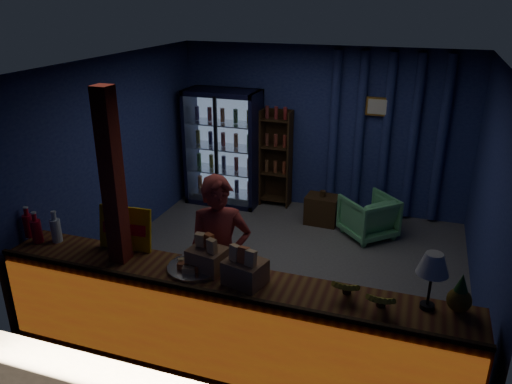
% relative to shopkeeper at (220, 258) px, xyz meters
% --- Properties ---
extents(ground, '(4.60, 4.60, 0.00)m').
position_rel_shopkeeper_xyz_m(ground, '(0.23, 1.43, -0.86)').
color(ground, '#515154').
rests_on(ground, ground).
extents(room_walls, '(4.60, 4.60, 4.60)m').
position_rel_shopkeeper_xyz_m(room_walls, '(0.23, 1.43, 0.71)').
color(room_walls, navy).
rests_on(room_walls, ground).
extents(counter, '(4.40, 0.57, 0.99)m').
position_rel_shopkeeper_xyz_m(counter, '(0.23, -0.48, -0.38)').
color(counter, brown).
rests_on(counter, ground).
extents(support_post, '(0.16, 0.16, 2.60)m').
position_rel_shopkeeper_xyz_m(support_post, '(-0.82, -0.47, 0.44)').
color(support_post, '#962F15').
rests_on(support_post, ground).
extents(beverage_cooler, '(1.20, 0.62, 1.90)m').
position_rel_shopkeeper_xyz_m(beverage_cooler, '(-1.32, 3.35, 0.07)').
color(beverage_cooler, black).
rests_on(beverage_cooler, ground).
extents(bottle_shelf, '(0.50, 0.28, 1.60)m').
position_rel_shopkeeper_xyz_m(bottle_shelf, '(-0.47, 3.49, -0.06)').
color(bottle_shelf, '#331F10').
rests_on(bottle_shelf, ground).
extents(curtain_folds, '(1.74, 0.14, 2.50)m').
position_rel_shopkeeper_xyz_m(curtain_folds, '(1.23, 3.57, 0.44)').
color(curtain_folds, navy).
rests_on(curtain_folds, room_walls).
extents(framed_picture, '(0.36, 0.04, 0.28)m').
position_rel_shopkeeper_xyz_m(framed_picture, '(1.08, 3.53, 0.89)').
color(framed_picture, gold).
rests_on(framed_picture, room_walls).
extents(shopkeeper, '(0.74, 0.62, 1.72)m').
position_rel_shopkeeper_xyz_m(shopkeeper, '(0.00, 0.00, 0.00)').
color(shopkeeper, maroon).
rests_on(shopkeeper, ground).
extents(green_chair, '(0.95, 0.95, 0.62)m').
position_rel_shopkeeper_xyz_m(green_chair, '(1.16, 2.74, -0.55)').
color(green_chair, '#55AA6E').
rests_on(green_chair, ground).
extents(side_table, '(0.50, 0.38, 0.53)m').
position_rel_shopkeeper_xyz_m(side_table, '(0.43, 2.96, -0.63)').
color(side_table, '#331F10').
rests_on(side_table, ground).
extents(yellow_sign, '(0.55, 0.15, 0.43)m').
position_rel_shopkeeper_xyz_m(yellow_sign, '(-0.89, -0.25, 0.31)').
color(yellow_sign, gold).
rests_on(yellow_sign, counter).
extents(soda_bottles, '(0.45, 0.18, 0.33)m').
position_rel_shopkeeper_xyz_m(soda_bottles, '(-1.82, -0.38, 0.23)').
color(soda_bottles, red).
rests_on(soda_bottles, counter).
extents(snack_box_left, '(0.37, 0.32, 0.34)m').
position_rel_shopkeeper_xyz_m(snack_box_left, '(0.04, -0.37, 0.21)').
color(snack_box_left, '#8C6343').
rests_on(snack_box_left, counter).
extents(snack_box_centre, '(0.39, 0.35, 0.36)m').
position_rel_shopkeeper_xyz_m(snack_box_centre, '(0.44, -0.47, 0.22)').
color(snack_box_centre, '#8C6343').
rests_on(snack_box_centre, counter).
extents(pastry_tray, '(0.52, 0.52, 0.08)m').
position_rel_shopkeeper_xyz_m(pastry_tray, '(-0.08, -0.40, 0.12)').
color(pastry_tray, silver).
rests_on(pastry_tray, counter).
extents(banana_bunches, '(0.55, 0.32, 0.18)m').
position_rel_shopkeeper_xyz_m(banana_bunches, '(1.46, -0.44, 0.18)').
color(banana_bunches, gold).
rests_on(banana_bunches, counter).
extents(table_lamp, '(0.25, 0.25, 0.50)m').
position_rel_shopkeeper_xyz_m(table_lamp, '(1.96, -0.35, 0.48)').
color(table_lamp, black).
rests_on(table_lamp, counter).
extents(pineapple, '(0.19, 0.19, 0.33)m').
position_rel_shopkeeper_xyz_m(pineapple, '(2.19, -0.32, 0.23)').
color(pineapple, '#855E18').
rests_on(pineapple, counter).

